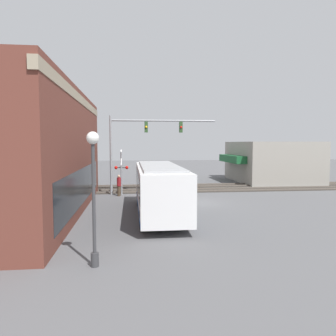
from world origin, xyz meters
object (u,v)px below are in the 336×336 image
object	(u,v)px
parked_car_white	(172,178)
streetlamp	(94,187)
pedestrian_at_crossing	(119,185)
pedestrian_near_bus	(181,193)
city_bus	(159,187)
crossing_signal	(121,168)
parked_car_silver	(164,172)

from	to	relation	value
parked_car_white	streetlamp	bearing A→B (deg)	166.33
parked_car_white	pedestrian_at_crossing	xyz separation A→B (m)	(-7.34, 5.29, 0.22)
parked_car_white	pedestrian_near_bus	bearing A→B (deg)	176.15
city_bus	crossing_signal	distance (m)	8.61
parked_car_silver	pedestrian_at_crossing	xyz separation A→B (m)	(-14.87, 5.29, 0.21)
crossing_signal	pedestrian_near_bus	bearing A→B (deg)	-138.46
crossing_signal	streetlamp	world-z (taller)	streetlamp
streetlamp	parked_car_silver	bearing A→B (deg)	-10.37
city_bus	streetlamp	bearing A→B (deg)	159.83
streetlamp	crossing_signal	bearing A→B (deg)	-1.69
city_bus	parked_car_white	bearing A→B (deg)	-9.96
crossing_signal	pedestrian_at_crossing	world-z (taller)	crossing_signal
parked_car_silver	city_bus	bearing A→B (deg)	173.36
parked_car_white	pedestrian_at_crossing	bearing A→B (deg)	144.23
pedestrian_at_crossing	pedestrian_near_bus	bearing A→B (deg)	-132.43
city_bus	crossing_signal	bearing A→B (deg)	16.85
crossing_signal	parked_car_white	xyz separation A→B (m)	(6.59, -5.09, -1.62)
crossing_signal	pedestrian_near_bus	world-z (taller)	crossing_signal
pedestrian_at_crossing	city_bus	bearing A→B (deg)	-160.23
parked_car_silver	pedestrian_near_bus	world-z (taller)	pedestrian_near_bus
city_bus	pedestrian_near_bus	size ratio (longest dim) A/B	6.40
pedestrian_at_crossing	pedestrian_near_bus	size ratio (longest dim) A/B	1.08
city_bus	parked_car_white	world-z (taller)	city_bus
parked_car_silver	pedestrian_near_bus	distance (m)	19.01
crossing_signal	pedestrian_at_crossing	distance (m)	1.60
city_bus	pedestrian_near_bus	distance (m)	3.91
streetlamp	pedestrian_near_bus	bearing A→B (deg)	-22.77
city_bus	streetlamp	world-z (taller)	streetlamp
parked_car_silver	streetlamp	bearing A→B (deg)	169.63
city_bus	pedestrian_near_bus	bearing A→B (deg)	-28.67
crossing_signal	parked_car_silver	bearing A→B (deg)	-19.82
parked_car_white	parked_car_silver	distance (m)	7.53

